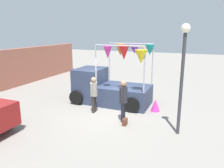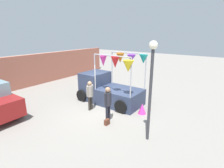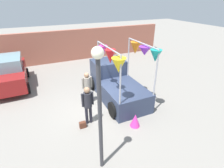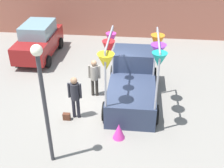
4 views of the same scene
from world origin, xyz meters
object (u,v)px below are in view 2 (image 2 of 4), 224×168
(person_customer, at_px, (108,101))
(person_vendor, at_px, (90,93))
(street_lamp, at_px, (151,79))
(handbag, at_px, (107,122))
(folded_kite_bundle_magenta, at_px, (142,109))
(vendor_truck, at_px, (107,88))

(person_customer, bearing_deg, person_vendor, 73.66)
(person_vendor, xyz_separation_m, street_lamp, (-0.78, -3.94, 1.59))
(person_vendor, distance_m, street_lamp, 4.32)
(person_vendor, bearing_deg, person_customer, -106.34)
(handbag, relative_size, folded_kite_bundle_magenta, 0.47)
(street_lamp, bearing_deg, vendor_truck, 58.61)
(person_vendor, bearing_deg, folded_kite_bundle_magenta, -64.42)
(person_customer, xyz_separation_m, street_lamp, (-0.30, -2.30, 1.54))
(street_lamp, bearing_deg, person_customer, 82.57)
(vendor_truck, relative_size, person_vendor, 2.44)
(vendor_truck, distance_m, folded_kite_bundle_magenta, 2.77)
(street_lamp, relative_size, folded_kite_bundle_magenta, 6.74)
(person_customer, relative_size, street_lamp, 0.44)
(vendor_truck, xyz_separation_m, person_vendor, (-1.63, -0.01, 0.13))
(person_customer, distance_m, person_vendor, 1.70)
(folded_kite_bundle_magenta, bearing_deg, vendor_truck, 82.49)
(handbag, bearing_deg, person_customer, 29.74)
(person_vendor, relative_size, street_lamp, 0.42)
(person_customer, relative_size, handbag, 6.40)
(person_customer, distance_m, street_lamp, 2.79)
(handbag, height_order, folded_kite_bundle_magenta, folded_kite_bundle_magenta)
(folded_kite_bundle_magenta, bearing_deg, street_lamp, -148.31)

